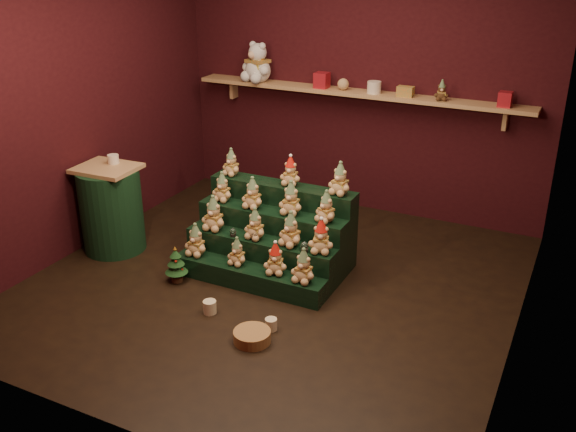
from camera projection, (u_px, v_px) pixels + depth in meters
The scene contains 41 objects.
ground at pixel (273, 284), 5.58m from camera, with size 4.00×4.00×0.00m, color black.
back_wall at pixel (362, 80), 6.71m from camera, with size 4.00×0.10×2.80m, color black.
front_wall at pixel (90, 224), 3.34m from camera, with size 4.00×0.10×2.80m, color black.
left_wall at pixel (73, 101), 5.85m from camera, with size 0.10×4.00×2.80m, color black.
right_wall at pixel (549, 165), 4.19m from camera, with size 0.10×4.00×2.80m, color black.
back_shelf at pixel (356, 93), 6.61m from camera, with size 3.60×0.26×0.24m.
riser_tier_front at pixel (249, 277), 5.51m from camera, with size 1.40×0.22×0.18m, color black.
riser_tier_midfront at pixel (261, 257), 5.65m from camera, with size 1.40×0.22×0.36m, color black.
riser_tier_midback at pixel (272, 238), 5.80m from camera, with size 1.40×0.22×0.54m, color black.
riser_tier_back at pixel (283, 220), 5.94m from camera, with size 1.40×0.22×0.72m, color black.
teddy_0 at pixel (196, 240), 5.64m from camera, with size 0.21×0.19×0.29m, color tan, non-canonical shape.
teddy_1 at pixel (237, 251), 5.48m from camera, with size 0.18×0.16×0.25m, color tan, non-canonical shape.
teddy_2 at pixel (275, 258), 5.33m from camera, with size 0.20×0.18×0.28m, color tan, non-canonical shape.
teddy_3 at pixel (304, 266), 5.20m from camera, with size 0.21×0.19×0.29m, color tan, non-canonical shape.
teddy_4 at pixel (214, 213), 5.70m from camera, with size 0.22×0.20×0.31m, color tan, non-canonical shape.
teddy_5 at pixel (255, 224), 5.54m from camera, with size 0.20×0.18×0.28m, color tan, non-canonical shape.
teddy_6 at pixel (291, 229), 5.40m from camera, with size 0.22×0.19×0.30m, color tan, non-canonical shape.
teddy_7 at pixel (321, 236), 5.29m from camera, with size 0.21×0.19×0.29m, color tan, non-canonical shape.
teddy_8 at pixel (222, 187), 5.86m from camera, with size 0.19×0.17×0.27m, color tan, non-canonical shape.
teddy_9 at pixel (253, 193), 5.70m from camera, with size 0.20×0.18×0.28m, color tan, non-canonical shape.
teddy_10 at pixel (291, 198), 5.57m from camera, with size 0.21×0.19×0.30m, color tan, non-canonical shape.
teddy_11 at pixel (326, 207), 5.42m from camera, with size 0.20×0.18×0.27m, color tan, non-canonical shape.
teddy_12 at pixel (231, 162), 5.97m from camera, with size 0.18×0.16×0.25m, color tan, non-canonical shape.
teddy_13 at pixel (291, 171), 5.73m from camera, with size 0.19×0.17×0.26m, color tan, non-canonical shape.
teddy_14 at pixel (340, 179), 5.51m from camera, with size 0.20×0.18×0.29m, color tan, non-canonical shape.
snow_globe_a at pixel (233, 232), 5.61m from camera, with size 0.06×0.06×0.08m.
snow_globe_b at pixel (255, 237), 5.52m from camera, with size 0.06×0.06×0.08m.
snow_globe_c at pixel (305, 247), 5.33m from camera, with size 0.07×0.07×0.09m.
side_table at pixel (111, 209), 6.06m from camera, with size 0.58×0.58×0.84m.
table_ornament at pixel (113, 159), 5.95m from camera, with size 0.10×0.10×0.08m, color beige.
mini_christmas_tree at pixel (176, 264), 5.56m from camera, with size 0.20×0.20×0.34m.
mug_left at pixel (210, 307), 5.13m from camera, with size 0.11×0.11×0.11m, color beige.
mug_right at pixel (271, 324), 4.91m from camera, with size 0.09×0.09×0.09m, color beige.
wicker_basket at pixel (252, 336), 4.77m from camera, with size 0.28×0.28×0.09m, color #98693D.
white_bear at pixel (258, 57), 6.92m from camera, with size 0.38×0.34×0.53m, color white, non-canonical shape.
brown_bear at pixel (442, 91), 6.17m from camera, with size 0.14×0.12×0.19m, color #452A17, non-canonical shape.
gift_tin_red_a at pixel (322, 80), 6.69m from camera, with size 0.14×0.14×0.16m, color #B21B26.
gift_tin_cream at pixel (374, 87), 6.47m from camera, with size 0.14×0.14×0.12m, color beige.
gift_tin_red_b at pixel (505, 99), 5.95m from camera, with size 0.12×0.12×0.14m, color #B21B26.
shelf_plush_ball at pixel (343, 84), 6.61m from camera, with size 0.12×0.12×0.12m, color tan.
scarf_gift_box at pixel (405, 91), 6.34m from camera, with size 0.16×0.10×0.10m, color orange.
Camera 1 is at (2.27, -4.32, 2.77)m, focal length 40.00 mm.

